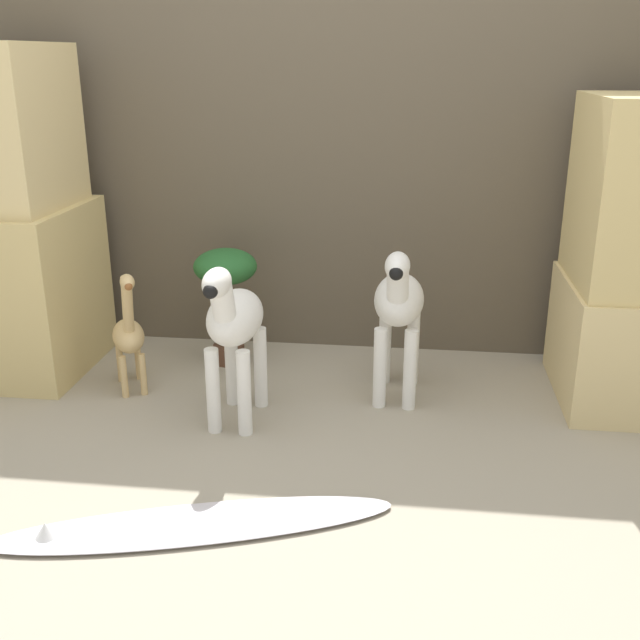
% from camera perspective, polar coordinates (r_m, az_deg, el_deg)
% --- Properties ---
extents(ground_plane, '(14.00, 14.00, 0.00)m').
position_cam_1_polar(ground_plane, '(2.71, -2.86, -12.00)').
color(ground_plane, '#9E937F').
extents(wall_back, '(6.40, 0.08, 2.20)m').
position_cam_1_polar(wall_back, '(3.66, 0.57, 14.59)').
color(wall_back, brown).
rests_on(wall_back, ground_plane).
extents(rock_pillar_left, '(0.61, 0.69, 1.47)m').
position_cam_1_polar(rock_pillar_left, '(3.68, -22.50, 6.57)').
color(rock_pillar_left, '#D1B775').
rests_on(rock_pillar_left, ground_plane).
extents(zebra_right, '(0.22, 0.50, 0.70)m').
position_cam_1_polar(zebra_right, '(3.16, 6.00, 1.03)').
color(zebra_right, white).
rests_on(zebra_right, ground_plane).
extents(zebra_left, '(0.23, 0.50, 0.70)m').
position_cam_1_polar(zebra_left, '(2.95, -6.61, -0.38)').
color(zebra_left, white).
rests_on(zebra_left, ground_plane).
extents(giraffe_figurine, '(0.26, 0.38, 0.58)m').
position_cam_1_polar(giraffe_figurine, '(3.37, -14.38, -0.98)').
color(giraffe_figurine, tan).
rests_on(giraffe_figurine, ground_plane).
extents(potted_palm_front, '(0.30, 0.30, 0.56)m').
position_cam_1_polar(potted_palm_front, '(3.55, -7.19, 3.19)').
color(potted_palm_front, '#513323').
rests_on(potted_palm_front, ground_plane).
extents(surfboard, '(1.30, 0.60, 0.07)m').
position_cam_1_polar(surfboard, '(2.49, -9.85, -15.08)').
color(surfboard, silver).
rests_on(surfboard, ground_plane).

